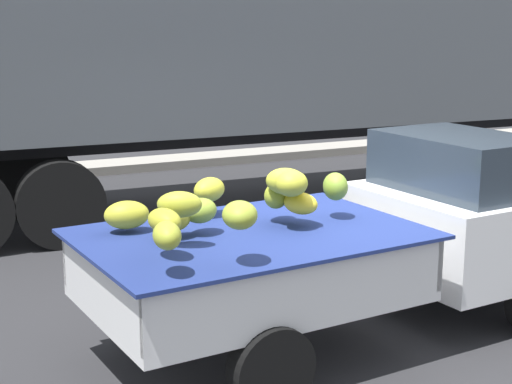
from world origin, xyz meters
name	(u,v)px	position (x,y,z in m)	size (l,w,h in m)	color
ground	(334,326)	(0.00, 0.00, 0.00)	(220.00, 220.00, 0.00)	#28282B
curb_strip	(105,167)	(0.00, 8.19, 0.08)	(80.00, 0.80, 0.16)	gray
pickup_truck	(423,226)	(0.83, -0.16, 0.88)	(4.83, 2.18, 1.70)	white
semi_trailer	(282,33)	(1.85, 4.70, 2.54)	(12.07, 2.94, 3.95)	#4C5156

